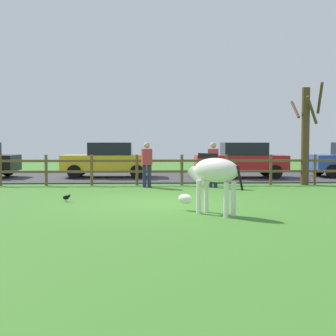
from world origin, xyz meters
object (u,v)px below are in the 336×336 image
object	(u,v)px
zebra	(213,174)
parked_car_yellow	(108,160)
parked_car_red	(241,160)
visitor_right_of_tree	(147,162)
visitor_left_of_tree	(213,163)
crow_on_grass	(66,197)
bare_tree	(306,133)

from	to	relation	value
zebra	parked_car_yellow	distance (m)	10.95
parked_car_yellow	parked_car_red	size ratio (longest dim) A/B	1.00
visitor_right_of_tree	parked_car_yellow	bearing A→B (deg)	113.18
parked_car_red	zebra	bearing A→B (deg)	-104.52
visitor_left_of_tree	crow_on_grass	bearing A→B (deg)	-140.66
crow_on_grass	parked_car_red	distance (m)	9.95
bare_tree	parked_car_yellow	world-z (taller)	bare_tree
parked_car_yellow	visitor_left_of_tree	world-z (taller)	visitor_left_of_tree
bare_tree	crow_on_grass	bearing A→B (deg)	-150.62
crow_on_grass	visitor_right_of_tree	distance (m)	4.57
visitor_left_of_tree	visitor_right_of_tree	distance (m)	2.41
bare_tree	crow_on_grass	world-z (taller)	bare_tree
crow_on_grass	visitor_left_of_tree	xyz separation A→B (m)	(4.61, 3.78, 0.78)
visitor_right_of_tree	crow_on_grass	bearing A→B (deg)	-119.40
parked_car_red	visitor_right_of_tree	size ratio (longest dim) A/B	2.44
crow_on_grass	zebra	bearing A→B (deg)	-31.85
zebra	parked_car_yellow	world-z (taller)	parked_car_yellow
bare_tree	parked_car_yellow	distance (m)	8.63
parked_car_yellow	parked_car_red	world-z (taller)	same
visitor_left_of_tree	parked_car_yellow	bearing A→B (deg)	134.26
zebra	visitor_left_of_tree	world-z (taller)	visitor_left_of_tree
zebra	parked_car_red	bearing A→B (deg)	75.48
zebra	crow_on_grass	bearing A→B (deg)	148.15
zebra	crow_on_grass	size ratio (longest dim) A/B	7.13
crow_on_grass	visitor_right_of_tree	world-z (taller)	visitor_right_of_tree
zebra	crow_on_grass	world-z (taller)	zebra
bare_tree	zebra	distance (m)	8.40
parked_car_red	visitor_right_of_tree	xyz separation A→B (m)	(-4.17, -3.69, 0.06)
bare_tree	visitor_right_of_tree	xyz separation A→B (m)	(-6.07, -0.74, -1.08)
parked_car_yellow	visitor_right_of_tree	world-z (taller)	visitor_right_of_tree
bare_tree	parked_car_red	distance (m)	3.69
crow_on_grass	parked_car_yellow	distance (m)	8.11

